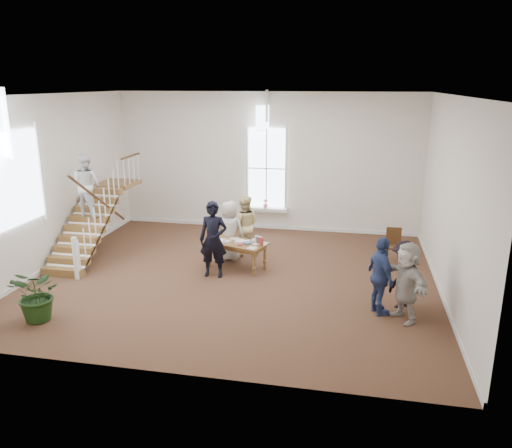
% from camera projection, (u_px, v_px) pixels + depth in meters
% --- Properties ---
extents(ground, '(10.00, 10.00, 0.00)m').
position_uv_depth(ground, '(235.00, 276.00, 12.74)').
color(ground, '#482D1C').
rests_on(ground, ground).
extents(room_shell, '(10.49, 10.00, 10.00)m').
position_uv_depth(room_shell, '(266.00, 217.00, 16.77)').
color(room_shell, silver).
rests_on(room_shell, ground).
extents(staircase, '(1.10, 4.10, 2.92)m').
position_uv_depth(staircase, '(89.00, 200.00, 13.82)').
color(staircase, brown).
rests_on(staircase, ground).
extents(library_table, '(1.72, 1.21, 0.79)m').
position_uv_depth(library_table, '(238.00, 245.00, 13.12)').
color(library_table, brown).
rests_on(library_table, ground).
extents(police_officer, '(0.73, 0.49, 1.95)m').
position_uv_depth(police_officer, '(213.00, 240.00, 12.51)').
color(police_officer, black).
rests_on(police_officer, ground).
extents(elderly_woman, '(0.87, 0.61, 1.68)m').
position_uv_depth(elderly_woman, '(230.00, 231.00, 13.71)').
color(elderly_woman, '#BCB7AF').
rests_on(elderly_woman, ground).
extents(person_yellow, '(0.94, 0.79, 1.74)m').
position_uv_depth(person_yellow, '(244.00, 226.00, 14.12)').
color(person_yellow, beige).
rests_on(person_yellow, ground).
extents(woman_cluster_a, '(0.79, 1.08, 1.71)m').
position_uv_depth(woman_cluster_a, '(381.00, 276.00, 10.47)').
color(woman_cluster_a, navy).
rests_on(woman_cluster_a, ground).
extents(woman_cluster_b, '(1.00, 1.13, 1.51)m').
position_uv_depth(woman_cluster_b, '(403.00, 274.00, 10.83)').
color(woman_cluster_b, black).
rests_on(woman_cluster_b, ground).
extents(woman_cluster_c, '(1.24, 1.60, 1.69)m').
position_uv_depth(woman_cluster_c, '(406.00, 282.00, 10.19)').
color(woman_cluster_c, '#B8AFA6').
rests_on(woman_cluster_c, ground).
extents(floor_plant, '(1.21, 1.11, 1.16)m').
position_uv_depth(floor_plant, '(38.00, 295.00, 10.24)').
color(floor_plant, '#173210').
rests_on(floor_plant, ground).
extents(side_chair, '(0.42, 0.42, 0.95)m').
position_uv_depth(side_chair, '(393.00, 243.00, 13.68)').
color(side_chair, '#3A2510').
rests_on(side_chair, ground).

